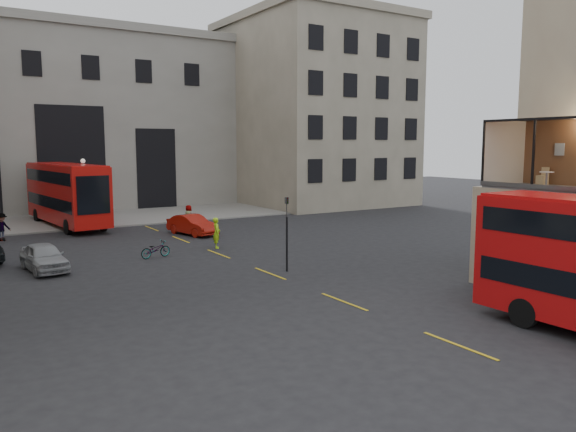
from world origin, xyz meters
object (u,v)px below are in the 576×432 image
traffic_light_near (287,224)px  cafe_table_far (547,177)px  car_a (44,257)px  bus_far (66,191)px  pedestrian_b (2,227)px  car_b (192,225)px  street_lamp_b (85,196)px  cafe_chair_d (542,179)px  cyclist (217,233)px  pedestrian_c (92,206)px  pedestrian_d (189,216)px  bicycle (156,249)px

traffic_light_near → cafe_table_far: size_ratio=5.34×
car_a → cafe_table_far: (16.86, -16.59, 4.35)m
cafe_table_far → bus_far: bearing=111.2°
pedestrian_b → cafe_table_far: bearing=-90.0°
car_a → car_b: (10.94, 6.84, -0.00)m
street_lamp_b → cafe_chair_d: 33.28m
street_lamp_b → bus_far: (-1.21, 0.77, 0.37)m
cyclist → cafe_chair_d: size_ratio=2.42×
pedestrian_c → cafe_chair_d: (11.62, -36.31, 3.89)m
car_a → cafe_chair_d: (18.95, -15.03, 4.12)m
bus_far → pedestrian_c: bus_far is taller
pedestrian_b → pedestrian_d: size_ratio=1.08×
pedestrian_b → pedestrian_c: 12.97m
pedestrian_d → cafe_chair_d: cafe_chair_d is taller
cyclist → pedestrian_d: bearing=10.0°
street_lamp_b → pedestrian_c: bearing=72.4°
cyclist → cafe_chair_d: 18.78m
car_b → cyclist: 5.78m
car_b → bicycle: bearing=-141.3°
bicycle → cafe_table_far: (10.92, -16.83, 4.59)m
pedestrian_b → cafe_chair_d: 33.13m
car_b → bicycle: size_ratio=2.39×
cyclist → cafe_table_far: (6.69, -17.70, 4.11)m
car_a → cyclist: (10.18, 1.11, 0.24)m
bus_far → cafe_table_far: 35.07m
pedestrian_b → pedestrian_c: pedestrian_c is taller
bus_far → cafe_table_far: (12.64, -32.63, 2.31)m
pedestrian_b → cafe_chair_d: (19.81, -26.26, 3.90)m
car_b → cafe_chair_d: 23.65m
bus_far → bicycle: (1.72, -15.80, -2.29)m
car_a → pedestrian_d: size_ratio=2.43×
car_b → cafe_table_far: 24.55m
bicycle → pedestrian_b: size_ratio=0.97×
pedestrian_b → cafe_table_far: cafe_table_far is taller
pedestrian_b → cafe_chair_d: bearing=-85.4°
street_lamp_b → cyclist: (4.75, -14.17, -1.43)m
traffic_light_near → car_b: (0.51, 13.56, -1.71)m
car_a → pedestrian_c: pedestrian_c is taller
cafe_chair_d → pedestrian_c: bearing=107.7°
street_lamp_b → cyclist: street_lamp_b is taller
car_a → pedestrian_c: (7.33, 21.28, 0.24)m
car_a → car_b: car_a is taller
pedestrian_b → pedestrian_d: 13.04m
traffic_light_near → cyclist: size_ratio=1.98×
traffic_light_near → bicycle: 8.51m
cyclist → pedestrian_c: (-2.84, 20.17, -0.01)m
street_lamp_b → cafe_table_far: size_ratio=7.49×
bus_far → cafe_chair_d: size_ratio=15.82×
street_lamp_b → cafe_chair_d: bearing=-66.0°
cyclist → pedestrian_b: (-11.04, 10.12, -0.02)m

